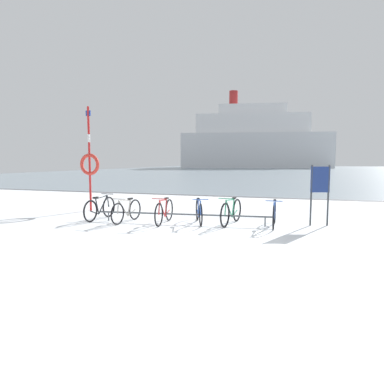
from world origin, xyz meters
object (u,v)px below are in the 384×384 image
object	(u,v)px
info_sign	(320,185)
rescue_post	(90,162)
bicycle_1	(127,211)
bicycle_4	(231,212)
bicycle_0	(100,208)
ferry_ship	(253,142)
bicycle_3	(199,212)
bicycle_5	(274,214)
bicycle_2	(164,211)

from	to	relation	value
info_sign	rescue_post	bearing A→B (deg)	176.42
bicycle_1	bicycle_4	xyz separation A→B (m)	(3.16, 0.63, 0.03)
bicycle_0	ferry_ship	bearing A→B (deg)	93.77
bicycle_4	bicycle_3	bearing A→B (deg)	-173.10
bicycle_5	info_sign	xyz separation A→B (m)	(1.24, 0.53, 0.83)
bicycle_3	bicycle_5	size ratio (longest dim) A/B	0.89
bicycle_3	rescue_post	xyz separation A→B (m)	(-4.67, 1.22, 1.48)
bicycle_0	info_sign	distance (m)	6.83
bicycle_5	rescue_post	size ratio (longest dim) A/B	0.44
bicycle_0	bicycle_3	bearing A→B (deg)	6.17
bicycle_2	info_sign	distance (m)	4.65
bicycle_4	info_sign	size ratio (longest dim) A/B	1.00
bicycle_4	bicycle_5	bearing A→B (deg)	2.99
bicycle_1	ferry_ship	distance (m)	84.13
bicycle_1	bicycle_3	xyz separation A→B (m)	(2.19, 0.51, 0.01)
bicycle_2	info_sign	world-z (taller)	info_sign
bicycle_0	bicycle_1	distance (m)	1.06
info_sign	ferry_ship	size ratio (longest dim) A/B	0.04
bicycle_3	rescue_post	bearing A→B (deg)	165.36
bicycle_2	bicycle_4	distance (m)	2.02
bicycle_2	rescue_post	size ratio (longest dim) A/B	0.43
bicycle_2	ferry_ship	xyz separation A→B (m)	(-7.74, 83.47, 6.68)
bicycle_0	bicycle_5	size ratio (longest dim) A/B	0.97
info_sign	ferry_ship	bearing A→B (deg)	98.42
bicycle_3	rescue_post	world-z (taller)	rescue_post
bicycle_5	bicycle_2	bearing A→B (deg)	-170.17
bicycle_0	info_sign	size ratio (longest dim) A/B	0.94
bicycle_1	bicycle_5	size ratio (longest dim) A/B	0.93
bicycle_2	bicycle_5	distance (m)	3.25
info_sign	bicycle_5	bearing A→B (deg)	-156.96
bicycle_0	ferry_ship	world-z (taller)	ferry_ship
bicycle_3	ferry_ship	distance (m)	83.82
bicycle_2	ferry_ship	bearing A→B (deg)	95.30
rescue_post	bicycle_2	bearing A→B (deg)	-23.37
bicycle_1	bicycle_3	distance (m)	2.25
rescue_post	bicycle_5	bearing A→B (deg)	-8.56
bicycle_5	rescue_post	distance (m)	7.12
bicycle_1	info_sign	size ratio (longest dim) A/B	0.90
bicycle_4	ferry_ship	xyz separation A→B (m)	(-9.70, 82.98, 6.68)
bicycle_0	bicycle_2	world-z (taller)	bicycle_2
ferry_ship	bicycle_3	bearing A→B (deg)	-84.00
bicycle_0	bicycle_3	xyz separation A→B (m)	(3.23, 0.35, -0.00)
bicycle_2	bicycle_0	bearing A→B (deg)	179.41
rescue_post	ferry_ship	bearing A→B (deg)	92.84
bicycle_4	bicycle_2	bearing A→B (deg)	-165.93
bicycle_4	info_sign	xyz separation A→B (m)	(2.49, 0.59, 0.82)
bicycle_2	bicycle_5	xyz separation A→B (m)	(3.20, 0.56, -0.00)
bicycle_3	bicycle_4	world-z (taller)	bicycle_4
bicycle_0	bicycle_3	size ratio (longest dim) A/B	1.09
bicycle_5	ferry_ship	size ratio (longest dim) A/B	0.04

